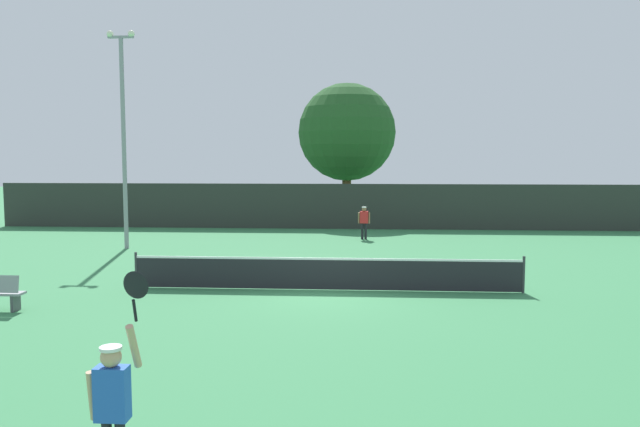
# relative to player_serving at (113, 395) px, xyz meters

# --- Properties ---
(ground_plane) EXTENTS (120.00, 120.00, 0.00)m
(ground_plane) POSITION_rel_player_serving_xyz_m (1.85, 11.11, -1.16)
(ground_plane) COLOR #387F4C
(tennis_net) EXTENTS (11.49, 0.08, 1.07)m
(tennis_net) POSITION_rel_player_serving_xyz_m (1.85, 11.11, -0.64)
(tennis_net) COLOR #232328
(tennis_net) RESTS_ON ground
(perimeter_fence) EXTENTS (38.04, 0.12, 2.45)m
(perimeter_fence) POSITION_rel_player_serving_xyz_m (1.85, 26.67, 0.07)
(perimeter_fence) COLOR #2D332D
(perimeter_fence) RESTS_ON ground
(player_serving) EXTENTS (0.68, 0.40, 2.60)m
(player_serving) POSITION_rel_player_serving_xyz_m (0.00, 0.00, 0.00)
(player_serving) COLOR blue
(player_serving) RESTS_ON ground
(player_receiving) EXTENTS (0.57, 0.23, 1.55)m
(player_receiving) POSITION_rel_player_serving_xyz_m (3.03, 22.48, -0.22)
(player_receiving) COLOR red
(player_receiving) RESTS_ON ground
(tennis_ball) EXTENTS (0.07, 0.07, 0.07)m
(tennis_ball) POSITION_rel_player_serving_xyz_m (3.30, 14.81, -1.12)
(tennis_ball) COLOR #CCE033
(tennis_ball) RESTS_ON ground
(light_pole) EXTENTS (1.18, 0.28, 9.15)m
(light_pole) POSITION_rel_player_serving_xyz_m (-7.14, 18.87, 3.99)
(light_pole) COLOR gray
(light_pole) RESTS_ON ground
(large_tree) EXTENTS (6.06, 6.06, 8.46)m
(large_tree) POSITION_rel_player_serving_xyz_m (1.98, 31.99, 4.26)
(large_tree) COLOR brown
(large_tree) RESTS_ON ground
(parked_car_near) EXTENTS (2.43, 4.41, 1.69)m
(parked_car_near) POSITION_rel_player_serving_xyz_m (-6.62, 35.31, -0.38)
(parked_car_near) COLOR black
(parked_car_near) RESTS_ON ground
(parked_car_mid) EXTENTS (2.46, 4.42, 1.69)m
(parked_car_mid) POSITION_rel_player_serving_xyz_m (-1.63, 33.55, -0.38)
(parked_car_mid) COLOR navy
(parked_car_mid) RESTS_ON ground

